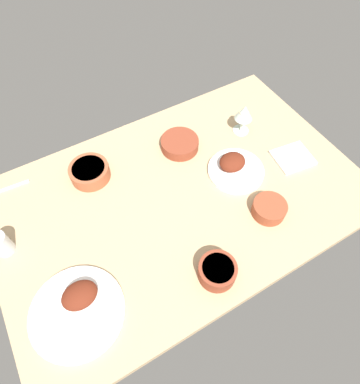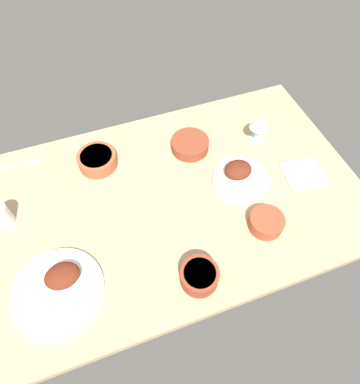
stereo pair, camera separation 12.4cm
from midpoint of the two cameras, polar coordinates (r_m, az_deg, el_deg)
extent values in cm
cube|color=tan|center=(127.68, -2.78, -1.21)|extent=(140.00, 90.00, 4.00)
cylinder|color=white|center=(132.70, 7.10, 3.53)|extent=(22.62, 22.62, 1.60)
ellipsoid|color=#602314|center=(130.83, 6.45, 5.03)|extent=(10.77, 9.36, 5.75)
cylinder|color=white|center=(113.94, -20.68, -19.30)|extent=(29.56, 29.56, 1.60)
ellipsoid|color=#602314|center=(111.63, -20.35, -16.81)|extent=(11.32, 9.08, 5.54)
cylinder|color=brown|center=(139.05, -2.63, 8.20)|extent=(15.95, 15.95, 4.58)
cylinder|color=brown|center=(137.73, -2.66, 8.70)|extent=(13.08, 13.08, 1.00)
cylinder|color=brown|center=(122.49, 12.53, -3.08)|extent=(12.45, 12.45, 5.10)
cylinder|color=white|center=(120.78, 12.70, -2.58)|extent=(10.21, 10.21, 1.00)
cylinder|color=brown|center=(108.84, 3.20, -13.91)|extent=(12.59, 12.59, 6.34)
cylinder|color=#9E3314|center=(106.34, 3.27, -13.42)|extent=(10.32, 10.32, 1.00)
cylinder|color=#A35133|center=(135.26, -18.04, 3.13)|extent=(15.62, 15.62, 5.74)
cylinder|color=#DBCC7A|center=(133.48, -18.31, 3.74)|extent=(12.80, 12.80, 1.00)
cylinder|color=silver|center=(148.68, 8.16, 10.45)|extent=(7.00, 7.00, 0.50)
cylinder|color=silver|center=(146.06, 8.33, 11.48)|extent=(1.00, 1.00, 7.00)
cone|color=silver|center=(141.46, 8.67, 13.42)|extent=(7.60, 7.60, 6.50)
cylinder|color=beige|center=(142.43, 8.60, 12.99)|extent=(4.18, 4.18, 2.80)
cylinder|color=silver|center=(129.39, -31.31, -7.98)|extent=(6.41, 6.41, 8.86)
cube|color=white|center=(142.17, 16.74, 5.59)|extent=(16.96, 15.23, 1.20)
cube|color=silver|center=(146.79, -30.05, 0.37)|extent=(16.57, 1.99, 0.80)
camera|label=1|loc=(0.06, -92.87, -4.26)|focal=30.56mm
camera|label=2|loc=(0.06, 87.13, 4.26)|focal=30.56mm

